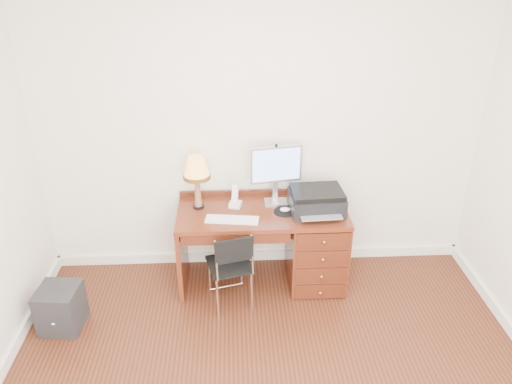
{
  "coord_description": "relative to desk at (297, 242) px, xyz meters",
  "views": [
    {
      "loc": [
        -0.25,
        -2.44,
        2.9
      ],
      "look_at": [
        -0.07,
        1.2,
        1.04
      ],
      "focal_mm": 35.0,
      "sensor_mm": 36.0,
      "label": 1
    }
  ],
  "objects": [
    {
      "name": "room_shell",
      "position": [
        -0.32,
        -0.77,
        -0.36
      ],
      "size": [
        4.0,
        4.0,
        4.0
      ],
      "color": "white",
      "rests_on": "ground"
    },
    {
      "name": "desk",
      "position": [
        0.0,
        0.0,
        0.0
      ],
      "size": [
        1.5,
        0.67,
        0.75
      ],
      "color": "maroon",
      "rests_on": "ground"
    },
    {
      "name": "monitor",
      "position": [
        -0.19,
        0.17,
        0.68
      ],
      "size": [
        0.47,
        0.18,
        0.54
      ],
      "rotation": [
        0.0,
        0.0,
        0.18
      ],
      "color": "silver",
      "rests_on": "desk"
    },
    {
      "name": "keyboard",
      "position": [
        -0.59,
        -0.16,
        0.35
      ],
      "size": [
        0.47,
        0.19,
        0.02
      ],
      "primitive_type": "cube",
      "rotation": [
        0.0,
        0.0,
        -0.13
      ],
      "color": "white",
      "rests_on": "desk"
    },
    {
      "name": "mouse_pad",
      "position": [
        -0.12,
        -0.03,
        0.35
      ],
      "size": [
        0.2,
        0.2,
        0.04
      ],
      "color": "black",
      "rests_on": "desk"
    },
    {
      "name": "printer",
      "position": [
        0.15,
        -0.03,
        0.44
      ],
      "size": [
        0.48,
        0.39,
        0.21
      ],
      "rotation": [
        0.0,
        0.0,
        0.06
      ],
      "color": "black",
      "rests_on": "desk"
    },
    {
      "name": "leg_lamp",
      "position": [
        -0.89,
        0.09,
        0.7
      ],
      "size": [
        0.24,
        0.24,
        0.49
      ],
      "color": "black",
      "rests_on": "desk"
    },
    {
      "name": "phone",
      "position": [
        -0.56,
        0.09,
        0.4
      ],
      "size": [
        0.12,
        0.12,
        0.21
      ],
      "rotation": [
        0.0,
        0.0,
        -0.28
      ],
      "color": "white",
      "rests_on": "desk"
    },
    {
      "name": "pen_cup",
      "position": [
        0.1,
        0.12,
        0.38
      ],
      "size": [
        0.08,
        0.08,
        0.09
      ],
      "primitive_type": "cylinder",
      "color": "black",
      "rests_on": "desk"
    },
    {
      "name": "chair",
      "position": [
        -0.62,
        -0.36,
        0.05
      ],
      "size": [
        0.43,
        0.44,
        0.75
      ],
      "rotation": [
        0.0,
        0.0,
        0.25
      ],
      "color": "black",
      "rests_on": "ground"
    },
    {
      "name": "equipment_box",
      "position": [
        -2.01,
        -0.55,
        -0.22
      ],
      "size": [
        0.35,
        0.35,
        0.38
      ],
      "primitive_type": "cube",
      "rotation": [
        0.0,
        0.0,
        -0.1
      ],
      "color": "black",
      "rests_on": "ground"
    }
  ]
}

